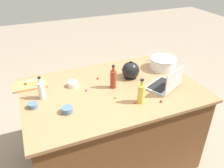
{
  "coord_description": "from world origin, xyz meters",
  "views": [
    {
      "loc": [
        0.71,
        1.71,
        2.05
      ],
      "look_at": [
        0.0,
        0.0,
        0.95
      ],
      "focal_mm": 36.58,
      "sensor_mm": 36.0,
      "label": 1
    }
  ],
  "objects_px": {
    "laptop": "(166,84)",
    "bottle_oil": "(141,93)",
    "bottle_soy": "(113,79)",
    "ramekin_wide": "(67,110)",
    "cutting_board": "(30,85)",
    "ramekin_medium": "(33,105)",
    "bottle_vinegar": "(41,90)",
    "butter_stick_left": "(32,82)",
    "ramekin_small": "(73,84)",
    "mixing_bowl_large": "(163,63)",
    "kettle": "(131,71)"
  },
  "relations": [
    {
      "from": "ramekin_small",
      "to": "mixing_bowl_large",
      "type": "bearing_deg",
      "value": 179.84
    },
    {
      "from": "mixing_bowl_large",
      "to": "bottle_oil",
      "type": "distance_m",
      "value": 0.73
    },
    {
      "from": "laptop",
      "to": "ramekin_small",
      "type": "distance_m",
      "value": 0.89
    },
    {
      "from": "mixing_bowl_large",
      "to": "butter_stick_left",
      "type": "relative_size",
      "value": 2.63
    },
    {
      "from": "cutting_board",
      "to": "ramekin_medium",
      "type": "xyz_separation_m",
      "value": [
        0.01,
        0.38,
        0.01
      ]
    },
    {
      "from": "kettle",
      "to": "ramekin_wide",
      "type": "xyz_separation_m",
      "value": [
        0.74,
        0.33,
        -0.06
      ]
    },
    {
      "from": "mixing_bowl_large",
      "to": "bottle_oil",
      "type": "xyz_separation_m",
      "value": [
        0.54,
        0.48,
        0.02
      ]
    },
    {
      "from": "mixing_bowl_large",
      "to": "bottle_soy",
      "type": "bearing_deg",
      "value": 13.97
    },
    {
      "from": "mixing_bowl_large",
      "to": "laptop",
      "type": "bearing_deg",
      "value": 60.68
    },
    {
      "from": "bottle_oil",
      "to": "bottle_vinegar",
      "type": "height_order",
      "value": "bottle_oil"
    },
    {
      "from": "laptop",
      "to": "bottle_oil",
      "type": "relative_size",
      "value": 1.65
    },
    {
      "from": "butter_stick_left",
      "to": "ramekin_medium",
      "type": "height_order",
      "value": "butter_stick_left"
    },
    {
      "from": "kettle",
      "to": "ramekin_wide",
      "type": "bearing_deg",
      "value": 24.14
    },
    {
      "from": "bottle_oil",
      "to": "bottle_vinegar",
      "type": "xyz_separation_m",
      "value": [
        0.78,
        -0.39,
        -0.01
      ]
    },
    {
      "from": "bottle_vinegar",
      "to": "cutting_board",
      "type": "height_order",
      "value": "bottle_vinegar"
    },
    {
      "from": "cutting_board",
      "to": "ramekin_medium",
      "type": "distance_m",
      "value": 0.38
    },
    {
      "from": "butter_stick_left",
      "to": "laptop",
      "type": "bearing_deg",
      "value": 154.96
    },
    {
      "from": "ramekin_small",
      "to": "ramekin_medium",
      "type": "xyz_separation_m",
      "value": [
        0.4,
        0.21,
        -0.0
      ]
    },
    {
      "from": "laptop",
      "to": "kettle",
      "type": "height_order",
      "value": "laptop"
    },
    {
      "from": "ramekin_small",
      "to": "ramekin_wide",
      "type": "xyz_separation_m",
      "value": [
        0.14,
        0.38,
        -0.0
      ]
    },
    {
      "from": "bottle_soy",
      "to": "cutting_board",
      "type": "xyz_separation_m",
      "value": [
        0.74,
        -0.34,
        -0.09
      ]
    },
    {
      "from": "laptop",
      "to": "ramekin_medium",
      "type": "bearing_deg",
      "value": -7.7
    },
    {
      "from": "bottle_soy",
      "to": "ramekin_small",
      "type": "distance_m",
      "value": 0.4
    },
    {
      "from": "bottle_oil",
      "to": "mixing_bowl_large",
      "type": "bearing_deg",
      "value": -138.16
    },
    {
      "from": "laptop",
      "to": "bottle_vinegar",
      "type": "height_order",
      "value": "laptop"
    },
    {
      "from": "ramekin_wide",
      "to": "kettle",
      "type": "bearing_deg",
      "value": -155.86
    },
    {
      "from": "mixing_bowl_large",
      "to": "kettle",
      "type": "xyz_separation_m",
      "value": [
        0.42,
        0.05,
        0.01
      ]
    },
    {
      "from": "laptop",
      "to": "cutting_board",
      "type": "xyz_separation_m",
      "value": [
        1.2,
        -0.55,
        -0.04
      ]
    },
    {
      "from": "ramekin_medium",
      "to": "bottle_vinegar",
      "type": "bearing_deg",
      "value": -129.82
    },
    {
      "from": "laptop",
      "to": "bottle_oil",
      "type": "height_order",
      "value": "bottle_oil"
    },
    {
      "from": "bottle_soy",
      "to": "ramekin_wide",
      "type": "relative_size",
      "value": 2.51
    },
    {
      "from": "laptop",
      "to": "bottle_vinegar",
      "type": "relative_size",
      "value": 1.75
    },
    {
      "from": "mixing_bowl_large",
      "to": "ramekin_medium",
      "type": "distance_m",
      "value": 1.43
    },
    {
      "from": "laptop",
      "to": "ramekin_medium",
      "type": "distance_m",
      "value": 1.22
    },
    {
      "from": "bottle_vinegar",
      "to": "kettle",
      "type": "distance_m",
      "value": 0.9
    },
    {
      "from": "bottle_soy",
      "to": "ramekin_small",
      "type": "xyz_separation_m",
      "value": [
        0.35,
        -0.17,
        -0.07
      ]
    },
    {
      "from": "mixing_bowl_large",
      "to": "cutting_board",
      "type": "xyz_separation_m",
      "value": [
        1.41,
        -0.17,
        -0.06
      ]
    },
    {
      "from": "ramekin_medium",
      "to": "laptop",
      "type": "bearing_deg",
      "value": 172.3
    },
    {
      "from": "bottle_oil",
      "to": "ramekin_wide",
      "type": "distance_m",
      "value": 0.63
    },
    {
      "from": "bottle_soy",
      "to": "laptop",
      "type": "bearing_deg",
      "value": 155.77
    },
    {
      "from": "bottle_oil",
      "to": "cutting_board",
      "type": "relative_size",
      "value": 0.71
    },
    {
      "from": "bottle_vinegar",
      "to": "ramekin_wide",
      "type": "xyz_separation_m",
      "value": [
        -0.16,
        0.29,
        -0.06
      ]
    },
    {
      "from": "bottle_vinegar",
      "to": "butter_stick_left",
      "type": "xyz_separation_m",
      "value": [
        0.06,
        -0.27,
        -0.05
      ]
    },
    {
      "from": "bottle_soy",
      "to": "mixing_bowl_large",
      "type": "bearing_deg",
      "value": -166.03
    },
    {
      "from": "kettle",
      "to": "cutting_board",
      "type": "xyz_separation_m",
      "value": [
        0.98,
        -0.23,
        -0.07
      ]
    },
    {
      "from": "bottle_vinegar",
      "to": "ramekin_small",
      "type": "xyz_separation_m",
      "value": [
        -0.3,
        -0.1,
        -0.06
      ]
    },
    {
      "from": "mixing_bowl_large",
      "to": "kettle",
      "type": "height_order",
      "value": "kettle"
    },
    {
      "from": "ramekin_wide",
      "to": "bottle_oil",
      "type": "bearing_deg",
      "value": 170.6
    },
    {
      "from": "laptop",
      "to": "bottle_oil",
      "type": "distance_m",
      "value": 0.35
    },
    {
      "from": "bottle_vinegar",
      "to": "butter_stick_left",
      "type": "distance_m",
      "value": 0.28
    }
  ]
}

